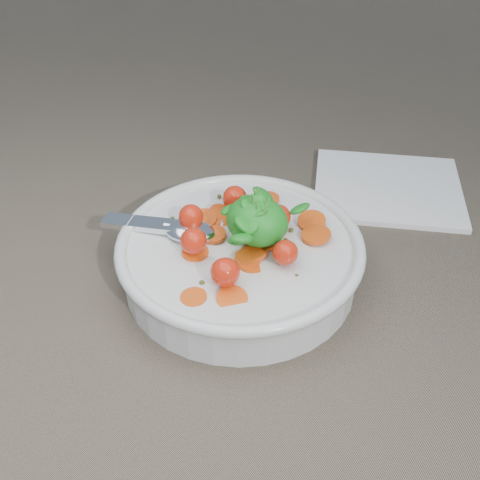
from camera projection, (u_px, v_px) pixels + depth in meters
The scene contains 3 objects.
ground at pixel (207, 279), 0.62m from camera, with size 6.00×6.00×0.00m, color #796A56.
bowl at pixel (240, 256), 0.60m from camera, with size 0.26×0.25×0.10m.
napkin at pixel (388, 188), 0.74m from camera, with size 0.18×0.16×0.01m, color white.
Camera 1 is at (0.29, -0.36, 0.42)m, focal length 45.00 mm.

